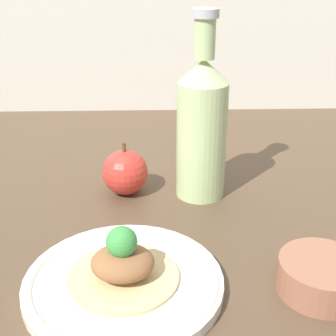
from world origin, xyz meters
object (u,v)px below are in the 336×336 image
at_px(plated_food, 123,263).
at_px(cider_bottle, 202,125).
at_px(dipping_bowl, 321,276).
at_px(plate, 124,282).
at_px(apple, 125,172).

distance_m(plated_food, cider_bottle, 0.26).
relative_size(cider_bottle, dipping_bowl, 2.86).
xyz_separation_m(plate, apple, (-0.01, 0.23, 0.03)).
height_order(plated_food, cider_bottle, cider_bottle).
bearing_deg(plated_food, plate, 180.00).
bearing_deg(dipping_bowl, cider_bottle, 115.84).
height_order(apple, dipping_bowl, apple).
height_order(cider_bottle, apple, cider_bottle).
distance_m(plate, dipping_bowl, 0.22).
bearing_deg(dipping_bowl, apple, 133.76).
height_order(plate, apple, apple).
height_order(plate, cider_bottle, cider_bottle).
distance_m(plate, cider_bottle, 0.27).
xyz_separation_m(cider_bottle, apple, (-0.12, 0.01, -0.08)).
bearing_deg(plated_food, cider_bottle, 64.61).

